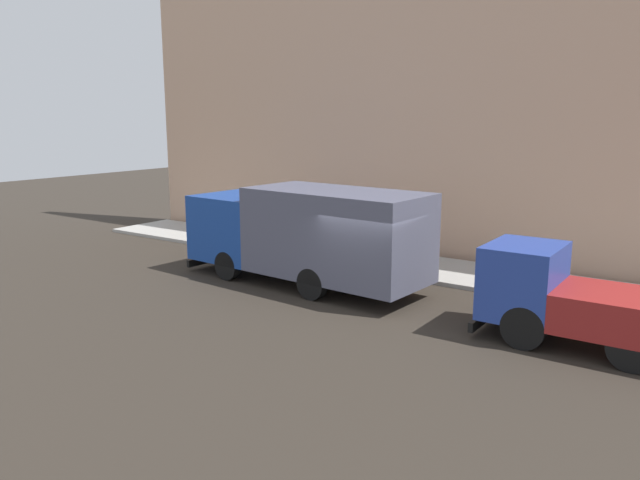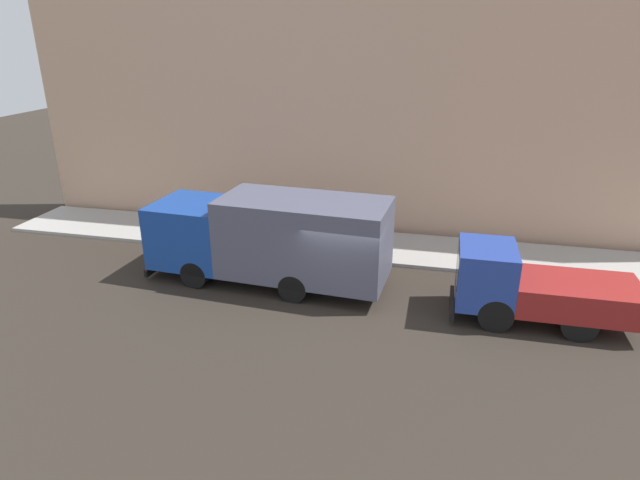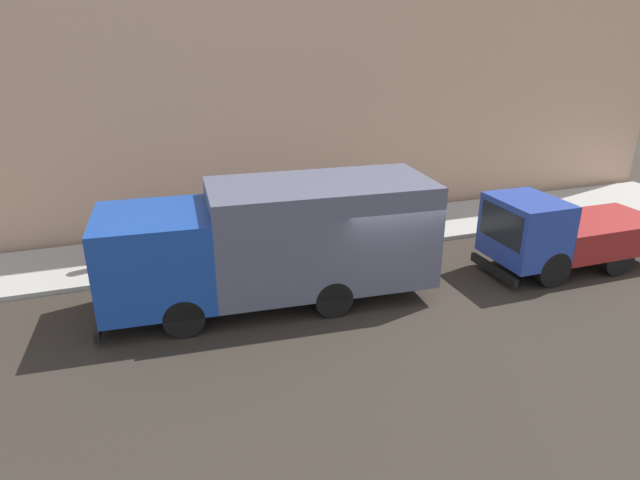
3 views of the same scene
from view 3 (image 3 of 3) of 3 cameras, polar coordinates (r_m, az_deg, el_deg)
The scene contains 8 objects.
ground at distance 14.07m, azimuth 6.88°, elevation -6.11°, with size 80.00×80.00×0.00m, color #2E2821.
sidewalk at distance 17.91m, azimuth 0.54°, elevation 0.51°, with size 3.20×30.00×0.13m, color #A7A49E.
building_facade at distance 18.70m, azimuth -1.71°, elevation 21.06°, with size 0.50×30.00×12.67m, color tan.
large_utility_truck at distance 13.25m, azimuth -4.71°, elevation 0.04°, with size 3.11×8.24×3.02m.
small_flatbed_truck at distance 16.70m, azimuth 24.10°, elevation 0.67°, with size 2.07×5.18×2.20m.
pedestrian_walking at distance 16.27m, azimuth -21.70°, elevation 0.35°, with size 0.47×0.47×1.71m.
pedestrian_standing at distance 16.27m, azimuth -13.44°, elevation 1.55°, with size 0.41×0.41×1.79m.
traffic_cone_orange at distance 15.88m, azimuth -19.87°, elevation -1.96°, with size 0.52×0.52×0.75m, color orange.
Camera 3 is at (-11.13, 5.63, 6.49)m, focal length 30.43 mm.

